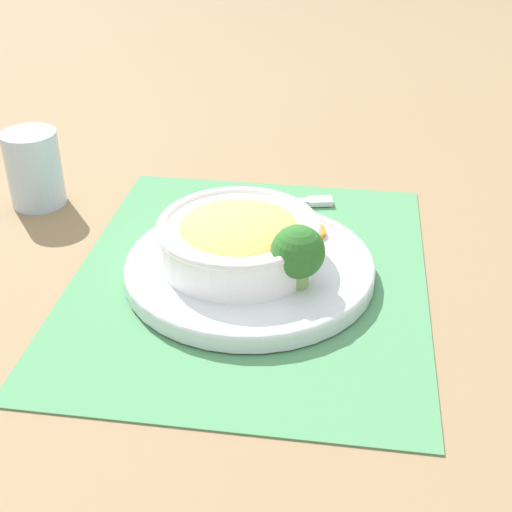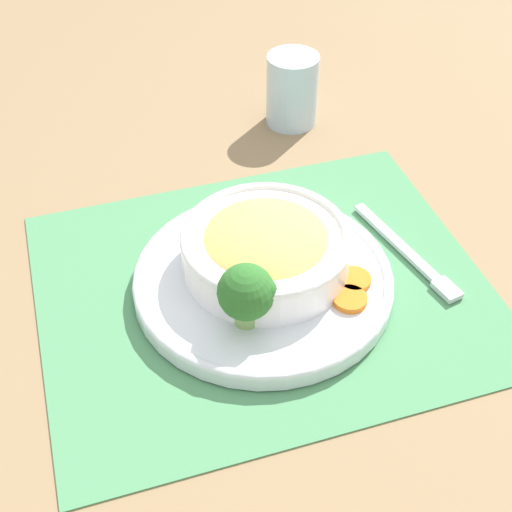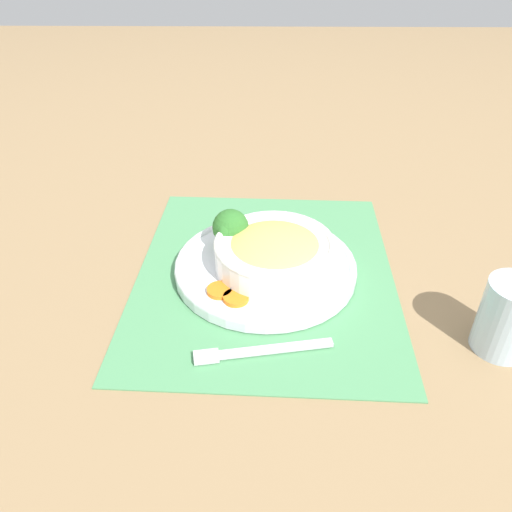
# 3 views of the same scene
# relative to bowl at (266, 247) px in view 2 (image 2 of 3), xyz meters

# --- Properties ---
(ground_plane) EXTENTS (4.00, 4.00, 0.00)m
(ground_plane) POSITION_rel_bowl_xyz_m (0.01, 0.01, -0.05)
(ground_plane) COLOR #8C704C
(placemat) EXTENTS (0.50, 0.42, 0.00)m
(placemat) POSITION_rel_bowl_xyz_m (0.01, 0.01, -0.05)
(placemat) COLOR #4C8C59
(placemat) RESTS_ON ground_plane
(plate) EXTENTS (0.29, 0.29, 0.02)m
(plate) POSITION_rel_bowl_xyz_m (0.01, 0.01, -0.03)
(plate) COLOR silver
(plate) RESTS_ON placemat
(bowl) EXTENTS (0.19, 0.19, 0.06)m
(bowl) POSITION_rel_bowl_xyz_m (0.00, 0.00, 0.00)
(bowl) COLOR white
(bowl) RESTS_ON plate
(broccoli_floret) EXTENTS (0.06, 0.06, 0.07)m
(broccoli_floret) POSITION_rel_bowl_xyz_m (0.05, 0.07, 0.01)
(broccoli_floret) COLOR #84AD5B
(broccoli_floret) RESTS_ON plate
(carrot_slice_near) EXTENTS (0.04, 0.04, 0.01)m
(carrot_slice_near) POSITION_rel_bowl_xyz_m (-0.06, 0.08, -0.03)
(carrot_slice_near) COLOR orange
(carrot_slice_near) RESTS_ON plate
(carrot_slice_middle) EXTENTS (0.04, 0.04, 0.01)m
(carrot_slice_middle) POSITION_rel_bowl_xyz_m (-0.08, 0.06, -0.03)
(carrot_slice_middle) COLOR orange
(carrot_slice_middle) RESTS_ON plate
(water_glass) EXTENTS (0.07, 0.07, 0.10)m
(water_glass) POSITION_rel_bowl_xyz_m (-0.15, -0.30, -0.00)
(water_glass) COLOR silver
(water_glass) RESTS_ON ground_plane
(fork) EXTENTS (0.05, 0.18, 0.01)m
(fork) POSITION_rel_bowl_xyz_m (-0.17, 0.03, -0.04)
(fork) COLOR silver
(fork) RESTS_ON placemat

